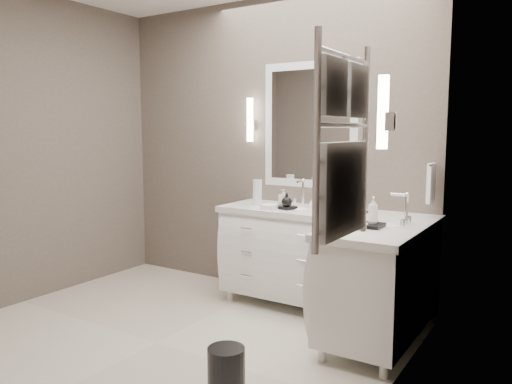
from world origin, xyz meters
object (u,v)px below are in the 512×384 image
Objects in this scene: towel_ladder at (342,155)px; vanity_right at (381,274)px; waste_bin at (226,373)px; vanity_back at (294,250)px.

vanity_right is at bearing 99.84° from towel_ladder.
vanity_right is 1.60m from towel_ladder.
towel_ladder reaches higher than vanity_right.
waste_bin is at bearing -110.75° from vanity_right.
waste_bin is at bearing -75.41° from vanity_back.
towel_ladder is 1.43m from waste_bin.
vanity_right is 1.38× the size of towel_ladder.
waste_bin is (-0.47, -1.24, -0.34)m from vanity_right.
vanity_back is 1.00× the size of vanity_right.
vanity_right is (0.88, -0.33, 0.00)m from vanity_back.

